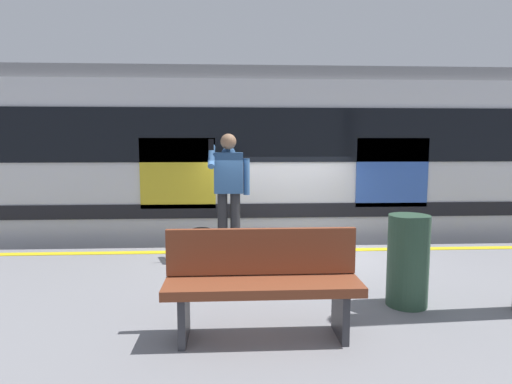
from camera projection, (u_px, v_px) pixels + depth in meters
The scene contains 10 objects.
ground_plane at pixel (280, 314), 7.01m from camera, with size 24.73×24.73×0.00m, color #3D3D3F.
platform at pixel (299, 336), 4.95m from camera, with size 16.49×4.03×1.11m, color gray.
safety_line at pixel (282, 251), 6.59m from camera, with size 16.16×0.16×0.01m, color yellow.
track_rail_near at pixel (272, 282), 8.34m from camera, with size 21.43×0.08×0.16m, color slate.
track_rail_far at pixel (266, 261), 9.76m from camera, with size 21.43×0.08×0.16m, color slate.
train_carriage at pixel (277, 156), 8.78m from camera, with size 10.39×2.97×3.86m.
passenger at pixel (229, 185), 6.10m from camera, with size 0.57×0.55×1.75m.
handbag at pixel (201, 244), 6.19m from camera, with size 0.30×0.28×0.42m.
bench at pixel (262, 279), 3.67m from camera, with size 1.64×0.44×0.90m.
trash_bin at pixel (408, 261), 4.36m from camera, with size 0.41×0.41×0.92m, color #2D4C38.
Camera 1 is at (0.75, 6.71, 2.75)m, focal length 30.59 mm.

